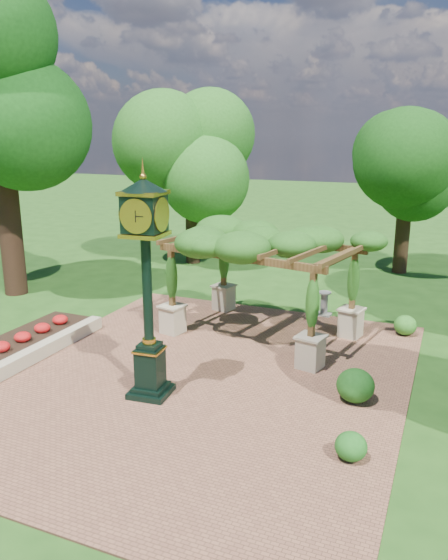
% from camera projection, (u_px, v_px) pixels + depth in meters
% --- Properties ---
extents(ground, '(120.00, 120.00, 0.00)m').
position_uv_depth(ground, '(183.00, 394.00, 12.98)').
color(ground, '#1E4714').
rests_on(ground, ground).
extents(brick_plaza, '(10.00, 12.00, 0.04)m').
position_uv_depth(brick_plaza, '(201.00, 377.00, 13.86)').
color(brick_plaza, brown).
rests_on(brick_plaza, ground).
extents(border_wall, '(0.35, 5.00, 0.40)m').
position_uv_depth(border_wall, '(43.00, 350.00, 15.11)').
color(border_wall, '#C6B793').
rests_on(border_wall, ground).
extents(flower_bed, '(1.50, 5.00, 0.36)m').
position_uv_depth(flower_bed, '(18.00, 346.00, 15.45)').
color(flower_bed, red).
rests_on(flower_bed, ground).
extents(pedestal_clock, '(1.10, 1.10, 5.15)m').
position_uv_depth(pedestal_clock, '(146.00, 270.00, 12.11)').
color(pedestal_clock, black).
rests_on(pedestal_clock, brick_plaza).
extents(pergola, '(5.96, 4.37, 3.40)m').
position_uv_depth(pergola, '(262.00, 246.00, 16.04)').
color(pergola, '#BFAE8E').
rests_on(pergola, brick_plaza).
extents(sundial, '(0.48, 0.48, 0.85)m').
position_uv_depth(sundial, '(324.00, 306.00, 18.45)').
color(sundial, gray).
rests_on(sundial, ground).
extents(shrub_front, '(0.62, 0.62, 0.55)m').
position_uv_depth(shrub_front, '(351.00, 446.00, 10.24)').
color(shrub_front, '#1C5819').
rests_on(shrub_front, brick_plaza).
extents(shrub_mid, '(1.03, 1.03, 0.78)m').
position_uv_depth(shrub_mid, '(355.00, 385.00, 12.46)').
color(shrub_mid, '#194A15').
rests_on(shrub_mid, brick_plaza).
extents(shrub_back, '(0.88, 0.88, 0.61)m').
position_uv_depth(shrub_back, '(405.00, 325.00, 16.64)').
color(shrub_back, '#2B6B1F').
rests_on(shrub_back, brick_plaza).
extents(tree_west_far, '(4.15, 4.15, 7.40)m').
position_uv_depth(tree_west_far, '(191.00, 155.00, 24.99)').
color(tree_west_far, black).
rests_on(tree_west_far, ground).
extents(tree_north, '(3.97, 3.97, 6.56)m').
position_uv_depth(tree_north, '(408.00, 170.00, 23.28)').
color(tree_north, '#352215').
rests_on(tree_north, ground).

